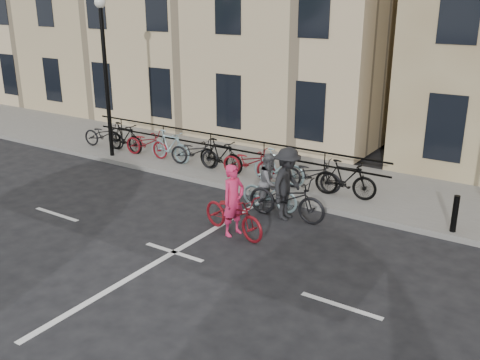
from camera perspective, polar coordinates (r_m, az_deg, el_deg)
The scene contains 9 objects.
ground at distance 12.14m, azimuth -7.04°, elevation -7.67°, with size 120.00×120.00×0.00m, color black.
sidewalk at distance 18.81m, azimuth -4.64°, elevation 2.39°, with size 46.00×4.00×0.15m, color slate.
building_west at distance 26.64m, azimuth -4.20°, elevation 18.31°, with size 20.00×10.00×10.00m, color #CEB38B.
lamp_post at distance 18.67m, azimuth -14.26°, elevation 12.46°, with size 0.36×0.36×5.28m.
bollard_east at distance 13.50m, azimuth 21.95°, elevation -3.36°, with size 0.14×0.14×0.90m, color black.
parked_bikes at distance 17.23m, azimuth -3.53°, elevation 2.85°, with size 11.45×1.23×1.05m.
cyclist_pink at distance 12.70m, azimuth -0.69°, elevation -3.29°, with size 2.06×1.11×1.74m.
cyclist_grey at distance 14.15m, azimuth 3.20°, elevation -0.81°, with size 1.64×0.79×1.57m.
cyclist_dark at distance 13.60m, azimuth 5.02°, elevation -1.20°, with size 2.15×1.25×1.89m.
Camera 1 is at (7.15, -8.19, 5.39)m, focal length 40.00 mm.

